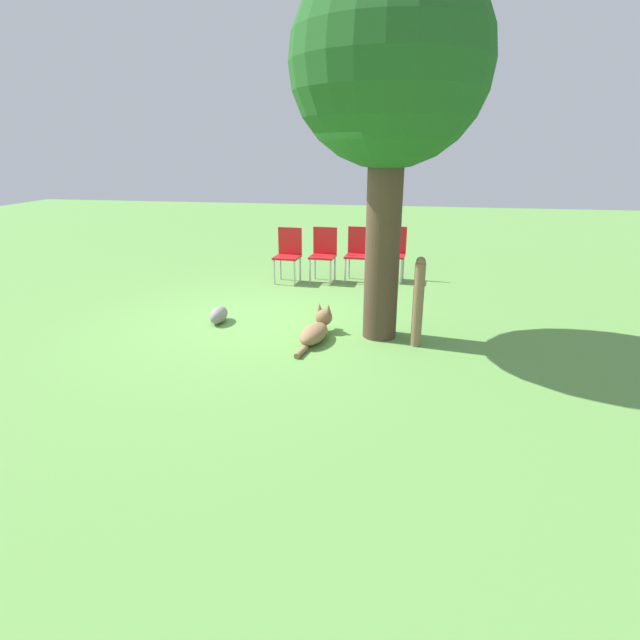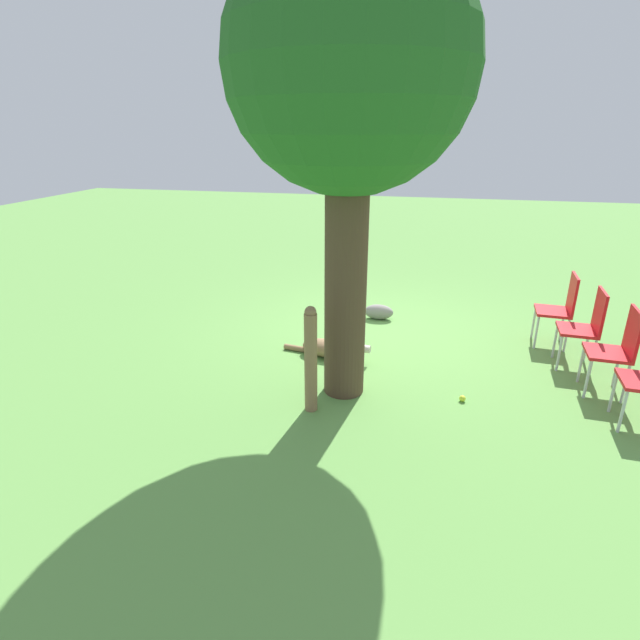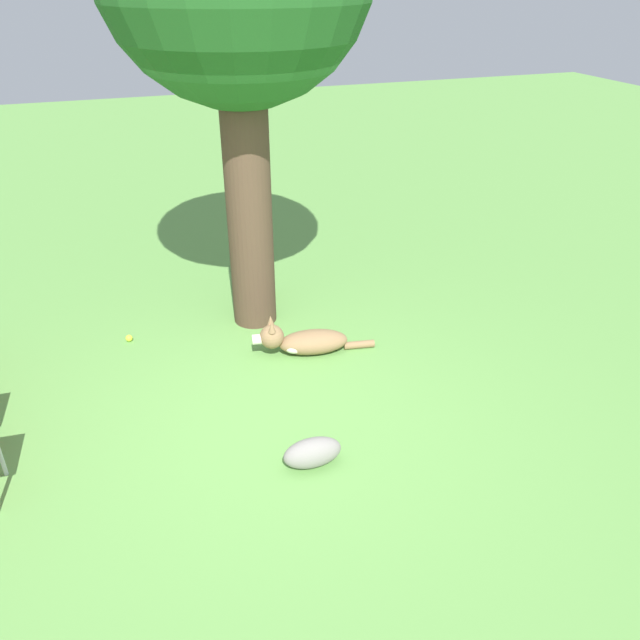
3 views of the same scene
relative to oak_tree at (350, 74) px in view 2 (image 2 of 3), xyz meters
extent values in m
plane|color=#609947|center=(-0.25, -1.49, -3.16)|extent=(30.00, 30.00, 0.00)
cylinder|color=#4C3828|center=(0.00, 0.00, -1.85)|extent=(0.43, 0.43, 2.61)
sphere|color=#235B23|center=(0.00, 0.00, 0.08)|extent=(2.27, 2.27, 2.27)
ellipsoid|color=olive|center=(0.36, -0.81, -3.05)|extent=(0.69, 0.40, 0.22)
ellipsoid|color=silver|center=(0.19, -0.78, -3.06)|extent=(0.27, 0.28, 0.13)
sphere|color=olive|center=(-0.02, -0.74, -2.95)|extent=(0.26, 0.26, 0.23)
cylinder|color=silver|center=(-0.15, -0.72, -2.97)|extent=(0.12, 0.11, 0.10)
cone|color=olive|center=(-0.03, -0.80, -2.81)|extent=(0.07, 0.07, 0.10)
cone|color=olive|center=(-0.01, -0.68, -2.81)|extent=(0.07, 0.07, 0.10)
cylinder|color=olive|center=(0.80, -0.88, -3.12)|extent=(0.30, 0.12, 0.07)
cylinder|color=#846647|center=(0.26, 0.47, -2.63)|extent=(0.13, 0.13, 1.05)
sphere|color=#846647|center=(0.26, 0.47, -2.09)|extent=(0.12, 0.12, 0.12)
cube|color=red|center=(-2.44, -1.82, -2.69)|extent=(0.45, 0.47, 0.04)
cube|color=red|center=(-2.63, -1.81, -2.43)|extent=(0.06, 0.44, 0.49)
cylinder|color=#B7B7BC|center=(-2.25, -1.64, -2.93)|extent=(0.03, 0.03, 0.45)
cylinder|color=#B7B7BC|center=(-2.27, -2.02, -2.93)|extent=(0.03, 0.03, 0.45)
cylinder|color=#B7B7BC|center=(-2.61, -1.62, -2.93)|extent=(0.03, 0.03, 0.45)
cylinder|color=#B7B7BC|center=(-2.63, -2.00, -2.93)|extent=(0.03, 0.03, 0.45)
cube|color=red|center=(-2.59, -1.20, -2.69)|extent=(0.45, 0.47, 0.04)
cube|color=red|center=(-2.78, -1.18, -2.43)|extent=(0.06, 0.44, 0.49)
cylinder|color=#B7B7BC|center=(-2.40, -1.02, -2.93)|extent=(0.03, 0.03, 0.45)
cylinder|color=#B7B7BC|center=(-2.43, -1.40, -2.93)|extent=(0.03, 0.03, 0.45)
cylinder|color=#B7B7BC|center=(-2.76, -0.99, -2.93)|extent=(0.03, 0.03, 0.45)
cylinder|color=#B7B7BC|center=(-2.78, -1.37, -2.93)|extent=(0.03, 0.03, 0.45)
cube|color=red|center=(-2.74, -0.57, -2.69)|extent=(0.45, 0.47, 0.04)
cube|color=red|center=(-2.94, -0.56, -2.43)|extent=(0.06, 0.44, 0.49)
cylinder|color=#B7B7BC|center=(-2.55, -0.40, -2.93)|extent=(0.03, 0.03, 0.45)
cylinder|color=#B7B7BC|center=(-2.58, -0.77, -2.93)|extent=(0.03, 0.03, 0.45)
cylinder|color=#B7B7BC|center=(-2.91, -0.37, -2.93)|extent=(0.03, 0.03, 0.45)
cylinder|color=#B7B7BC|center=(-2.94, -0.75, -2.93)|extent=(0.03, 0.03, 0.45)
cylinder|color=#B7B7BC|center=(-2.70, 0.23, -2.93)|extent=(0.03, 0.03, 0.45)
cylinder|color=#B7B7BC|center=(-2.73, -0.15, -2.93)|extent=(0.03, 0.03, 0.45)
sphere|color=#CCE033|center=(-1.27, -0.04, -3.12)|extent=(0.07, 0.07, 0.07)
ellipsoid|color=gray|center=(-0.13, -2.26, -3.04)|extent=(0.44, 0.21, 0.23)
camera|label=1|loc=(6.18, 0.29, -0.79)|focal=28.00mm
camera|label=2|loc=(-0.81, 4.81, -0.43)|focal=28.00mm
camera|label=3|loc=(-1.20, -5.55, 0.02)|focal=35.00mm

